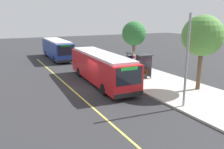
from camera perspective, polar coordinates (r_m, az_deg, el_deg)
name	(u,v)px	position (r m, az deg, el deg)	size (l,w,h in m)	color
ground_plane	(96,87)	(21.18, -3.94, -3.20)	(120.00, 120.00, 0.00)	#2B2B2D
sidewalk_curb	(149,79)	(24.08, 9.26, -1.06)	(44.00, 6.40, 0.15)	#B7B2A8
lane_stripe_center	(73,91)	(20.45, -9.61, -3.99)	(36.00, 0.14, 0.01)	#E0D64C
transit_bus_main	(101,67)	(22.18, -2.80, 1.92)	(11.55, 3.10, 2.95)	red
transit_bus_second	(57,48)	(36.73, -13.53, 6.32)	(10.82, 2.85, 2.95)	navy
bus_shelter	(139,60)	(24.47, 6.80, 3.68)	(2.90, 1.60, 2.48)	#333338
waiting_bench	(142,72)	(24.36, 7.46, 0.53)	(1.60, 0.48, 0.95)	brown
route_sign_post	(134,64)	(21.76, 5.56, 2.54)	(0.44, 0.08, 2.80)	#333338
pedestrian_commuter	(140,70)	(23.32, 7.08, 1.16)	(0.24, 0.40, 1.69)	#282D47
street_tree_near_shelter	(134,34)	(29.60, 5.51, 10.07)	(3.06, 3.06, 5.68)	brown
street_tree_upstreet	(202,36)	(20.68, 21.61, 8.91)	(3.42, 3.42, 6.35)	brown
utility_pole	(187,62)	(16.30, 18.13, 3.08)	(0.16, 0.16, 6.40)	gray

